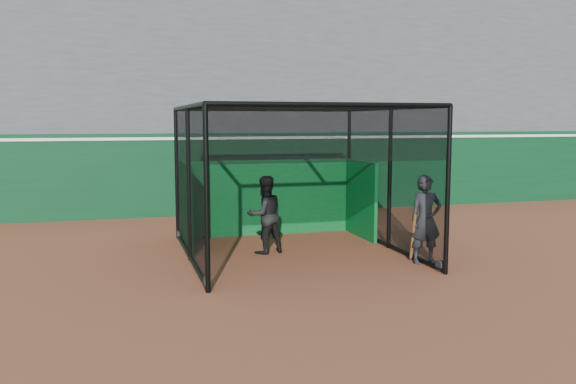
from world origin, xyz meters
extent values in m
plane|color=brown|center=(0.00, 0.00, 0.00)|extent=(120.00, 120.00, 0.00)
cube|color=#093418|center=(0.00, 8.50, 1.25)|extent=(50.00, 0.45, 2.50)
cube|color=white|center=(0.00, 8.50, 2.35)|extent=(50.00, 0.50, 0.08)
cube|color=#4C4C4F|center=(0.00, 12.38, 3.88)|extent=(50.00, 7.85, 7.75)
cube|color=#08511F|center=(0.84, 4.71, 0.95)|extent=(4.38, 0.10, 1.90)
cylinder|color=black|center=(-1.41, 0.04, 0.11)|extent=(0.08, 0.22, 0.22)
cylinder|color=black|center=(3.09, 0.04, 0.11)|extent=(0.08, 0.22, 0.22)
cylinder|color=black|center=(-1.41, 4.63, 0.11)|extent=(0.08, 0.22, 0.22)
cylinder|color=black|center=(3.09, 4.63, 0.11)|extent=(0.08, 0.22, 0.22)
imported|color=black|center=(0.24, 2.57, 0.85)|extent=(0.98, 0.86, 1.70)
imported|color=black|center=(3.15, 0.76, 0.90)|extent=(0.69, 0.49, 1.80)
cylinder|color=#593819|center=(2.90, 0.81, 0.55)|extent=(0.15, 0.36, 0.95)
camera|label=1|loc=(-2.86, -10.15, 2.89)|focal=38.00mm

